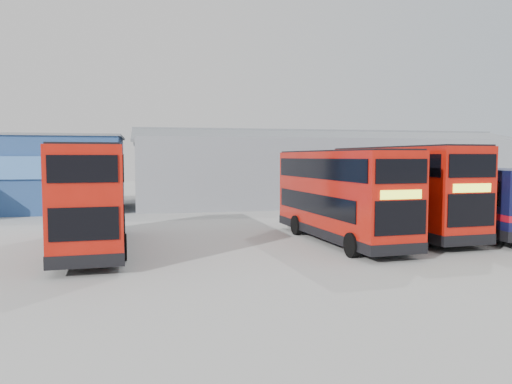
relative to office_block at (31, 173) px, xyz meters
name	(u,v)px	position (x,y,z in m)	size (l,w,h in m)	color
ground_plane	(312,249)	(14.00, -17.99, -2.58)	(120.00, 120.00, 0.00)	#A1A19C
office_block	(31,173)	(0.00, 0.00, 0.00)	(12.30, 8.32, 5.12)	navy
maintenance_shed	(324,170)	(22.00, 2.01, 0.02)	(30.50, 12.00, 5.89)	gray
double_decker_left	(92,198)	(5.54, -16.28, -0.54)	(2.79, 9.78, 4.10)	#B0140A
double_decker_centre	(340,197)	(15.71, -16.71, -0.62)	(2.87, 9.43, 3.94)	#B0140A
double_decker_right	(400,191)	(19.21, -15.47, -0.53)	(2.94, 9.88, 4.13)	#B0140A
single_decker_blue	(465,199)	(23.21, -14.75, -1.03)	(4.08, 11.75, 3.12)	#0C1436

